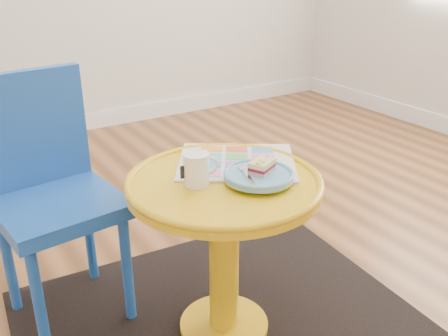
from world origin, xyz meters
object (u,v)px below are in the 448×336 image
mug (197,168)px  side_table (224,226)px  chair (48,184)px  newspaper (237,162)px  plate (259,176)px

mug → side_table: bearing=-5.4°
chair → mug: bearing=-56.2°
newspaper → mug: (-0.19, -0.08, 0.05)m
side_table → newspaper: newspaper is taller
chair → plate: chair is taller
chair → mug: size_ratio=7.79×
side_table → chair: size_ratio=0.70×
side_table → plate: 0.21m
newspaper → plate: (-0.03, -0.16, 0.02)m
side_table → chair: 0.59m
side_table → newspaper: size_ratio=1.59×
mug → chair: bearing=135.0°
mug → plate: (0.16, -0.08, -0.03)m
plate → side_table: bearing=139.3°
chair → plate: 0.70m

